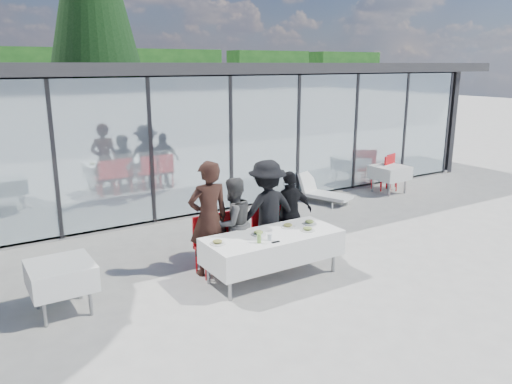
{
  "coord_description": "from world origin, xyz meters",
  "views": [
    {
      "loc": [
        -4.59,
        -6.01,
        3.42
      ],
      "look_at": [
        -0.05,
        1.2,
        1.22
      ],
      "focal_mm": 35.0,
      "sensor_mm": 36.0,
      "label": 1
    }
  ],
  "objects_px": {
    "plate_d": "(309,222)",
    "spare_table_right": "(390,173)",
    "spare_chair_a": "(394,170)",
    "spare_chair_b": "(385,171)",
    "diner_c": "(267,211)",
    "diner_chair_c": "(266,230)",
    "plate_extra": "(307,229)",
    "folded_eyeglasses": "(276,242)",
    "dining_table": "(273,247)",
    "diner_chair_d": "(288,226)",
    "plate_b": "(258,233)",
    "diner_d": "(290,213)",
    "plate_c": "(288,226)",
    "juice_bottle": "(259,238)",
    "diner_chair_b": "(232,237)",
    "diner_chair_a": "(208,242)",
    "lounger": "(320,191)",
    "diner_a": "(209,218)",
    "plate_a": "(217,242)",
    "diner_b": "(233,224)",
    "spare_table_left": "(61,276)"
  },
  "relations": [
    {
      "from": "spare_chair_b",
      "to": "diner_chair_d",
      "type": "bearing_deg",
      "value": -153.92
    },
    {
      "from": "plate_c",
      "to": "spare_chair_b",
      "type": "relative_size",
      "value": 0.25
    },
    {
      "from": "diner_chair_c",
      "to": "diner_d",
      "type": "relative_size",
      "value": 0.62
    },
    {
      "from": "plate_a",
      "to": "juice_bottle",
      "type": "bearing_deg",
      "value": -28.62
    },
    {
      "from": "diner_chair_c",
      "to": "spare_table_left",
      "type": "bearing_deg",
      "value": -177.47
    },
    {
      "from": "spare_chair_b",
      "to": "juice_bottle",
      "type": "bearing_deg",
      "value": -151.4
    },
    {
      "from": "spare_table_right",
      "to": "lounger",
      "type": "height_order",
      "value": "spare_table_right"
    },
    {
      "from": "folded_eyeglasses",
      "to": "dining_table",
      "type": "bearing_deg",
      "value": 62.28
    },
    {
      "from": "spare_chair_b",
      "to": "plate_c",
      "type": "bearing_deg",
      "value": -150.88
    },
    {
      "from": "juice_bottle",
      "to": "spare_chair_a",
      "type": "xyz_separation_m",
      "value": [
        6.65,
        3.41,
        -0.29
      ]
    },
    {
      "from": "diner_a",
      "to": "diner_c",
      "type": "height_order",
      "value": "diner_a"
    },
    {
      "from": "dining_table",
      "to": "diner_c",
      "type": "relative_size",
      "value": 1.24
    },
    {
      "from": "lounger",
      "to": "diner_chair_b",
      "type": "bearing_deg",
      "value": -147.94
    },
    {
      "from": "diner_chair_a",
      "to": "plate_b",
      "type": "xyz_separation_m",
      "value": [
        0.59,
        -0.63,
        0.24
      ]
    },
    {
      "from": "plate_d",
      "to": "juice_bottle",
      "type": "distance_m",
      "value": 1.29
    },
    {
      "from": "diner_c",
      "to": "diner_chair_d",
      "type": "relative_size",
      "value": 1.86
    },
    {
      "from": "plate_d",
      "to": "spare_table_right",
      "type": "bearing_deg",
      "value": 29.59
    },
    {
      "from": "diner_chair_d",
      "to": "spare_table_right",
      "type": "xyz_separation_m",
      "value": [
        4.96,
        2.2,
        0.02
      ]
    },
    {
      "from": "spare_chair_a",
      "to": "spare_chair_b",
      "type": "bearing_deg",
      "value": 171.15
    },
    {
      "from": "plate_a",
      "to": "plate_c",
      "type": "xyz_separation_m",
      "value": [
        1.38,
        0.08,
        0.0
      ]
    },
    {
      "from": "folded_eyeglasses",
      "to": "lounger",
      "type": "xyz_separation_m",
      "value": [
        3.85,
        3.6,
        -0.5
      ]
    },
    {
      "from": "dining_table",
      "to": "diner_d",
      "type": "bearing_deg",
      "value": 39.75
    },
    {
      "from": "diner_chair_b",
      "to": "diner_d",
      "type": "relative_size",
      "value": 0.62
    },
    {
      "from": "diner_chair_b",
      "to": "diner_chair_c",
      "type": "relative_size",
      "value": 1.0
    },
    {
      "from": "diner_c",
      "to": "spare_table_right",
      "type": "xyz_separation_m",
      "value": [
        5.46,
        2.24,
        -0.35
      ]
    },
    {
      "from": "diner_c",
      "to": "spare_chair_a",
      "type": "distance_m",
      "value": 6.41
    },
    {
      "from": "diner_chair_c",
      "to": "diner_d",
      "type": "distance_m",
      "value": 0.56
    },
    {
      "from": "diner_chair_a",
      "to": "juice_bottle",
      "type": "relative_size",
      "value": 6.64
    },
    {
      "from": "diner_chair_c",
      "to": "plate_d",
      "type": "bearing_deg",
      "value": -51.85
    },
    {
      "from": "diner_d",
      "to": "plate_a",
      "type": "relative_size",
      "value": 6.43
    },
    {
      "from": "plate_extra",
      "to": "spare_chair_b",
      "type": "bearing_deg",
      "value": 32.37
    },
    {
      "from": "plate_c",
      "to": "spare_table_right",
      "type": "height_order",
      "value": "plate_c"
    },
    {
      "from": "plate_a",
      "to": "plate_b",
      "type": "height_order",
      "value": "same"
    },
    {
      "from": "juice_bottle",
      "to": "plate_extra",
      "type": "bearing_deg",
      "value": 3.73
    },
    {
      "from": "diner_d",
      "to": "plate_d",
      "type": "bearing_deg",
      "value": 92.96
    },
    {
      "from": "diner_chair_b",
      "to": "plate_extra",
      "type": "height_order",
      "value": "diner_chair_b"
    },
    {
      "from": "diner_chair_c",
      "to": "spare_chair_b",
      "type": "xyz_separation_m",
      "value": [
        5.58,
        2.49,
        0.0
      ]
    },
    {
      "from": "plate_a",
      "to": "diner_chair_b",
      "type": "bearing_deg",
      "value": 46.6
    },
    {
      "from": "diner_d",
      "to": "diner_b",
      "type": "bearing_deg",
      "value": 3.8
    },
    {
      "from": "diner_chair_d",
      "to": "plate_c",
      "type": "distance_m",
      "value": 0.76
    },
    {
      "from": "diner_chair_d",
      "to": "plate_b",
      "type": "xyz_separation_m",
      "value": [
        -1.05,
        -0.63,
        0.24
      ]
    },
    {
      "from": "diner_c",
      "to": "diner_chair_c",
      "type": "relative_size",
      "value": 1.86
    },
    {
      "from": "dining_table",
      "to": "spare_chair_b",
      "type": "xyz_separation_m",
      "value": [
        5.93,
        3.24,
        -0.0
      ]
    },
    {
      "from": "plate_d",
      "to": "spare_chair_b",
      "type": "distance_m",
      "value": 5.97
    },
    {
      "from": "diner_c",
      "to": "plate_a",
      "type": "height_order",
      "value": "diner_c"
    },
    {
      "from": "diner_b",
      "to": "diner_c",
      "type": "xyz_separation_m",
      "value": [
        0.69,
        0.0,
        0.11
      ]
    },
    {
      "from": "folded_eyeglasses",
      "to": "spare_chair_a",
      "type": "relative_size",
      "value": 0.14
    },
    {
      "from": "diner_b",
      "to": "lounger",
      "type": "relative_size",
      "value": 1.09
    },
    {
      "from": "diner_chair_a",
      "to": "spare_chair_b",
      "type": "height_order",
      "value": "same"
    },
    {
      "from": "juice_bottle",
      "to": "plate_a",
      "type": "bearing_deg",
      "value": 151.38
    }
  ]
}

